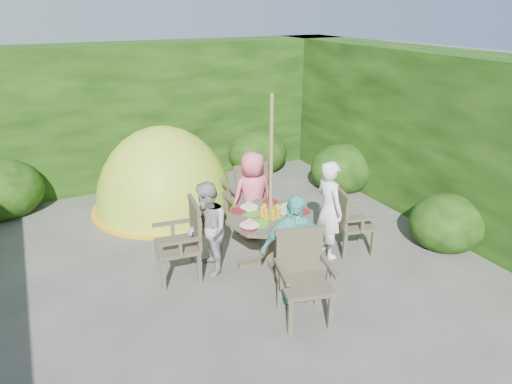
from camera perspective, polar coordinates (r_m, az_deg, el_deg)
name	(u,v)px	position (r m, az deg, el deg)	size (l,w,h in m)	color
ground	(206,282)	(5.68, -6.21, -11.10)	(60.00, 60.00, 0.00)	#4A4742
hedge_enclosure	(167,154)	(6.30, -11.04, 4.70)	(9.00, 9.00, 2.50)	black
patio_table	(271,224)	(5.76, 1.83, -3.97)	(1.34, 1.34, 0.80)	#3D3627
parasol_pole	(271,184)	(5.54, 1.86, 0.98)	(0.04, 0.04, 2.20)	olive
garden_chair_right	(349,220)	(6.21, 11.52, -3.45)	(0.57, 0.61, 0.87)	#3D3627
garden_chair_left	(183,240)	(5.58, -9.05, -5.92)	(0.57, 0.62, 0.94)	#3D3627
garden_chair_back	(248,193)	(6.72, -0.96, -0.17)	(0.61, 0.55, 1.01)	#3D3627
garden_chair_front	(303,274)	(4.90, 5.88, -10.19)	(0.66, 0.61, 0.93)	#3D3627
child_right	(329,210)	(5.99, 9.10, -2.18)	(0.48, 0.32, 1.32)	white
child_left	(208,230)	(5.57, -6.08, -4.71)	(0.58, 0.45, 1.19)	#A3A29E
child_back	(253,195)	(6.43, -0.40, -0.39)	(0.62, 0.40, 1.27)	#F5657E
child_front	(293,249)	(5.06, 4.63, -7.07)	(0.75, 0.31, 1.28)	#54C6B6
dome_tent	(166,207)	(7.74, -11.20, -1.83)	(2.71, 2.71, 2.71)	#ADCE27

